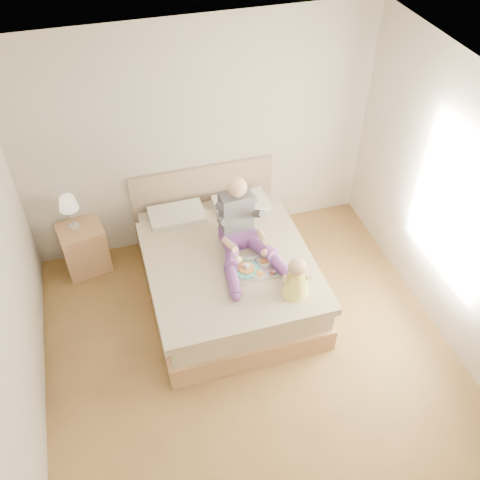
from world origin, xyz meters
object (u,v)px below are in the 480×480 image
object	(u,v)px
bed	(225,268)
tray	(255,267)
nightstand	(84,248)
baby	(296,279)
adult	(242,231)

from	to	relation	value
bed	tray	bearing A→B (deg)	-59.87
nightstand	baby	world-z (taller)	baby
adult	bed	bearing A→B (deg)	161.29
baby	adult	bearing A→B (deg)	124.22
adult	tray	bearing A→B (deg)	-86.33
tray	bed	bearing A→B (deg)	122.47
bed	baby	world-z (taller)	baby
baby	bed	bearing A→B (deg)	133.08
bed	tray	world-z (taller)	bed
tray	baby	distance (m)	0.52
bed	nightstand	world-z (taller)	bed
bed	nightstand	size ratio (longest dim) A/B	3.71
nightstand	tray	xyz separation A→B (m)	(1.68, -1.17, 0.34)
tray	baby	world-z (taller)	baby
bed	nightstand	xyz separation A→B (m)	(-1.46, 0.80, -0.02)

